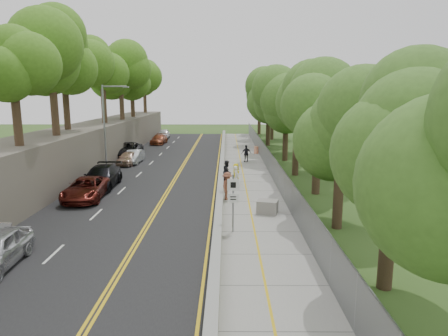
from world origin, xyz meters
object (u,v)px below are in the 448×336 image
Objects in this scene: streetlight at (107,122)px; person_far at (246,153)px; signpost at (233,197)px; construction_barrel at (256,150)px; concrete_block at (267,207)px; painter_0 at (236,174)px; car_2 at (86,189)px.

streetlight is 14.54m from person_far.
signpost reaches higher than person_far.
person_far is (1.75, 21.69, -1.01)m from signpost.
construction_barrel is 0.49× the size of person_far.
concrete_block is 0.68× the size of person_far.
construction_barrel is 24.32m from concrete_block.
streetlight reaches higher than concrete_block.
streetlight is 9.09× the size of construction_barrel.
signpost is 4.22m from concrete_block.
streetlight is at bearing 134.90° from concrete_block.
signpost is at bearing 73.01° from person_far.
painter_0 is (-1.75, 7.69, 0.45)m from concrete_block.
person_far is (13.26, 4.68, -3.69)m from streetlight.
signpost is 27.83m from construction_barrel.
painter_0 is at bearing 19.11° from car_2.
car_2 is at bearing 165.04° from concrete_block.
person_far is (11.80, 15.13, 0.17)m from car_2.
signpost reaches higher than concrete_block.
construction_barrel is at bearing -116.62° from person_far.
signpost is 1.73× the size of person_far.
concrete_block is 0.71× the size of painter_0.
signpost is 12.06m from car_2.
concrete_block is (2.15, 3.31, -1.51)m from signpost.
car_2 is 2.95× the size of person_far.
construction_barrel is (3.25, 27.60, -1.47)m from signpost.
person_far is at bearing 85.39° from signpost.
concrete_block is (13.66, -13.71, -4.18)m from streetlight.
concrete_block is at bearing 56.97° from signpost.
painter_0 is at bearing -99.74° from construction_barrel.
construction_barrel is at bearing 83.28° from signpost.
signpost is 0.59× the size of car_2.
construction_barrel is 0.72× the size of concrete_block.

